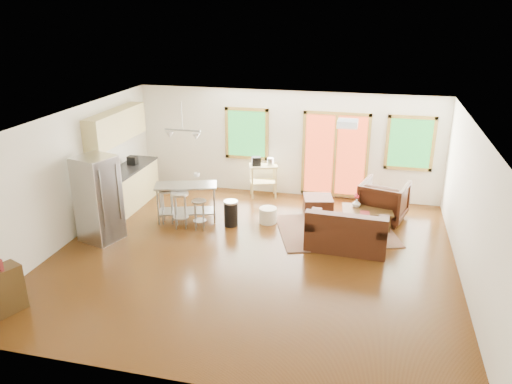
% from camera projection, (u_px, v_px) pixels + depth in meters
% --- Properties ---
extents(floor, '(7.50, 7.00, 0.02)m').
position_uv_depth(floor, '(252.00, 257.00, 9.53)').
color(floor, '#361D09').
rests_on(floor, ground).
extents(ceiling, '(7.50, 7.00, 0.02)m').
position_uv_depth(ceiling, '(252.00, 122.00, 8.60)').
color(ceiling, white).
rests_on(ceiling, ground).
extents(back_wall, '(7.50, 0.02, 2.60)m').
position_uv_depth(back_wall, '(287.00, 144.00, 12.26)').
color(back_wall, silver).
rests_on(back_wall, ground).
extents(left_wall, '(0.02, 7.00, 2.60)m').
position_uv_depth(left_wall, '(68.00, 177.00, 9.89)').
color(left_wall, silver).
rests_on(left_wall, ground).
extents(right_wall, '(0.02, 7.00, 2.60)m').
position_uv_depth(right_wall, '(473.00, 211.00, 8.24)').
color(right_wall, silver).
rests_on(right_wall, ground).
extents(front_wall, '(7.50, 0.02, 2.60)m').
position_uv_depth(front_wall, '(180.00, 295.00, 5.87)').
color(front_wall, silver).
rests_on(front_wall, ground).
extents(window_left, '(1.10, 0.05, 1.30)m').
position_uv_depth(window_left, '(247.00, 134.00, 12.36)').
color(window_left, '#17521D').
rests_on(window_left, back_wall).
extents(french_doors, '(1.60, 0.05, 2.10)m').
position_uv_depth(french_doors, '(335.00, 155.00, 12.02)').
color(french_doors, '#A93519').
rests_on(french_doors, back_wall).
extents(window_right, '(1.10, 0.05, 1.30)m').
position_uv_depth(window_right, '(410.00, 143.00, 11.50)').
color(window_right, '#17521D').
rests_on(window_right, back_wall).
extents(rug, '(2.84, 2.50, 0.02)m').
position_uv_depth(rug, '(336.00, 231.00, 10.57)').
color(rug, '#505E3D').
rests_on(rug, floor).
extents(loveseat, '(1.59, 0.95, 0.83)m').
position_uv_depth(loveseat, '(347.00, 233.00, 9.73)').
color(loveseat, black).
rests_on(loveseat, floor).
extents(coffee_table, '(1.11, 0.73, 0.42)m').
position_uv_depth(coffee_table, '(367.00, 212.00, 10.63)').
color(coffee_table, '#362510').
rests_on(coffee_table, floor).
extents(armchair, '(1.15, 1.11, 0.98)m').
position_uv_depth(armchair, '(384.00, 199.00, 11.00)').
color(armchair, black).
rests_on(armchair, floor).
extents(ottoman, '(0.76, 0.76, 0.42)m').
position_uv_depth(ottoman, '(318.00, 206.00, 11.35)').
color(ottoman, black).
rests_on(ottoman, floor).
extents(pouf, '(0.46, 0.46, 0.34)m').
position_uv_depth(pouf, '(268.00, 215.00, 10.94)').
color(pouf, silver).
rests_on(pouf, floor).
extents(vase, '(0.24, 0.24, 0.31)m').
position_uv_depth(vase, '(356.00, 202.00, 10.72)').
color(vase, silver).
rests_on(vase, coffee_table).
extents(book, '(0.20, 0.04, 0.26)m').
position_uv_depth(book, '(360.00, 208.00, 10.39)').
color(book, maroon).
rests_on(book, coffee_table).
extents(cabinets, '(0.64, 2.24, 2.30)m').
position_uv_depth(cabinets, '(124.00, 170.00, 11.51)').
color(cabinets, tan).
rests_on(cabinets, floor).
extents(refrigerator, '(0.87, 0.86, 1.75)m').
position_uv_depth(refrigerator, '(99.00, 199.00, 9.93)').
color(refrigerator, '#B7BABC').
rests_on(refrigerator, floor).
extents(island, '(1.43, 0.91, 0.84)m').
position_uv_depth(island, '(186.00, 196.00, 10.90)').
color(island, '#B7BABC').
rests_on(island, floor).
extents(cup, '(0.15, 0.13, 0.12)m').
position_uv_depth(cup, '(197.00, 174.00, 10.93)').
color(cup, white).
rests_on(cup, island).
extents(bar_stool_a, '(0.46, 0.46, 0.78)m').
position_uv_depth(bar_stool_a, '(167.00, 198.00, 10.79)').
color(bar_stool_a, '#B7BABC').
rests_on(bar_stool_a, floor).
extents(bar_stool_b, '(0.47, 0.47, 0.80)m').
position_uv_depth(bar_stool_b, '(180.00, 202.00, 10.55)').
color(bar_stool_b, '#B7BABC').
rests_on(bar_stool_b, floor).
extents(bar_stool_c, '(0.37, 0.37, 0.66)m').
position_uv_depth(bar_stool_c, '(199.00, 208.00, 10.50)').
color(bar_stool_c, '#B7BABC').
rests_on(bar_stool_c, floor).
extents(trash_can, '(0.33, 0.33, 0.57)m').
position_uv_depth(trash_can, '(231.00, 213.00, 10.75)').
color(trash_can, black).
rests_on(trash_can, floor).
extents(kitchen_cart, '(0.78, 0.63, 1.03)m').
position_uv_depth(kitchen_cart, '(262.00, 169.00, 12.25)').
color(kitchen_cart, tan).
rests_on(kitchen_cart, floor).
extents(ceiling_flush, '(0.35, 0.35, 0.12)m').
position_uv_depth(ceiling_flush, '(348.00, 123.00, 8.82)').
color(ceiling_flush, white).
rests_on(ceiling_flush, ceiling).
extents(pendant_light, '(0.80, 0.18, 0.79)m').
position_uv_depth(pendant_light, '(183.00, 135.00, 10.64)').
color(pendant_light, gray).
rests_on(pendant_light, ceiling).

